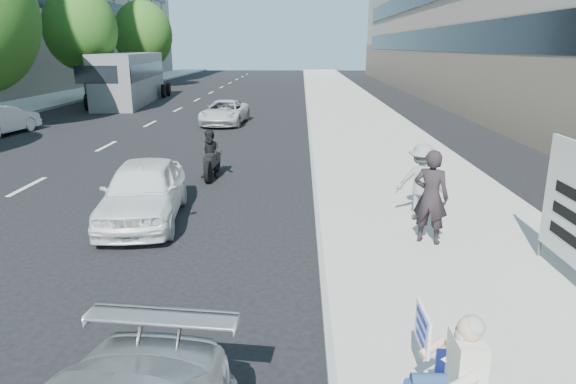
{
  "coord_description": "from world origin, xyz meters",
  "views": [
    {
      "loc": [
        1.07,
        -5.53,
        3.75
      ],
      "look_at": [
        0.85,
        3.48,
        1.18
      ],
      "focal_mm": 32.0,
      "sensor_mm": 36.0,
      "label": 1
    }
  ],
  "objects_px": {
    "white_sedan_mid": "(0,120)",
    "bus": "(131,78)",
    "jogger": "(421,181)",
    "seated_protester": "(450,371)",
    "pedestrian_woman": "(431,197)",
    "motorcycle": "(212,157)",
    "white_sedan_far": "(225,112)",
    "white_sedan_near": "(143,191)"
  },
  "relations": [
    {
      "from": "white_sedan_mid",
      "to": "bus",
      "type": "bearing_deg",
      "value": -89.7
    },
    {
      "from": "jogger",
      "to": "bus",
      "type": "xyz_separation_m",
      "value": [
        -14.24,
        24.86,
        0.67
      ]
    },
    {
      "from": "jogger",
      "to": "bus",
      "type": "height_order",
      "value": "bus"
    },
    {
      "from": "seated_protester",
      "to": "pedestrian_woman",
      "type": "height_order",
      "value": "pedestrian_woman"
    },
    {
      "from": "jogger",
      "to": "motorcycle",
      "type": "bearing_deg",
      "value": -22.77
    },
    {
      "from": "jogger",
      "to": "bus",
      "type": "relative_size",
      "value": 0.13
    },
    {
      "from": "white_sedan_far",
      "to": "motorcycle",
      "type": "relative_size",
      "value": 2.05
    },
    {
      "from": "jogger",
      "to": "white_sedan_near",
      "type": "relative_size",
      "value": 0.41
    },
    {
      "from": "pedestrian_woman",
      "to": "motorcycle",
      "type": "xyz_separation_m",
      "value": [
        -5.04,
        5.44,
        -0.41
      ]
    },
    {
      "from": "jogger",
      "to": "white_sedan_mid",
      "type": "xyz_separation_m",
      "value": [
        -15.74,
        11.38,
        -0.31
      ]
    },
    {
      "from": "white_sedan_mid",
      "to": "motorcycle",
      "type": "height_order",
      "value": "motorcycle"
    },
    {
      "from": "white_sedan_mid",
      "to": "seated_protester",
      "type": "bearing_deg",
      "value": 135.71
    },
    {
      "from": "white_sedan_near",
      "to": "white_sedan_far",
      "type": "distance_m",
      "value": 14.73
    },
    {
      "from": "white_sedan_mid",
      "to": "white_sedan_far",
      "type": "height_order",
      "value": "white_sedan_mid"
    },
    {
      "from": "white_sedan_mid",
      "to": "white_sedan_far",
      "type": "distance_m",
      "value": 9.98
    },
    {
      "from": "seated_protester",
      "to": "pedestrian_woman",
      "type": "distance_m",
      "value": 5.22
    },
    {
      "from": "white_sedan_near",
      "to": "white_sedan_far",
      "type": "xyz_separation_m",
      "value": [
        -0.33,
        14.72,
        -0.09
      ]
    },
    {
      "from": "pedestrian_woman",
      "to": "white_sedan_near",
      "type": "bearing_deg",
      "value": 12.08
    },
    {
      "from": "jogger",
      "to": "white_sedan_far",
      "type": "distance_m",
      "value": 16.16
    },
    {
      "from": "jogger",
      "to": "pedestrian_woman",
      "type": "xyz_separation_m",
      "value": [
        -0.15,
        -1.45,
        0.08
      ]
    },
    {
      "from": "white_sedan_far",
      "to": "motorcycle",
      "type": "height_order",
      "value": "motorcycle"
    },
    {
      "from": "pedestrian_woman",
      "to": "bus",
      "type": "xyz_separation_m",
      "value": [
        -14.08,
        26.32,
        0.59
      ]
    },
    {
      "from": "motorcycle",
      "to": "white_sedan_mid",
      "type": "bearing_deg",
      "value": 148.32
    },
    {
      "from": "seated_protester",
      "to": "motorcycle",
      "type": "xyz_separation_m",
      "value": [
        -3.99,
        10.55,
        -0.24
      ]
    },
    {
      "from": "seated_protester",
      "to": "white_sedan_mid",
      "type": "bearing_deg",
      "value": 129.03
    },
    {
      "from": "seated_protester",
      "to": "white_sedan_near",
      "type": "height_order",
      "value": "seated_protester"
    },
    {
      "from": "white_sedan_near",
      "to": "motorcycle",
      "type": "relative_size",
      "value": 1.94
    },
    {
      "from": "white_sedan_mid",
      "to": "bus",
      "type": "xyz_separation_m",
      "value": [
        1.51,
        13.49,
        0.99
      ]
    },
    {
      "from": "white_sedan_near",
      "to": "white_sedan_far",
      "type": "height_order",
      "value": "white_sedan_near"
    },
    {
      "from": "white_sedan_mid",
      "to": "motorcycle",
      "type": "distance_m",
      "value": 12.88
    },
    {
      "from": "white_sedan_near",
      "to": "white_sedan_mid",
      "type": "distance_m",
      "value": 14.86
    },
    {
      "from": "jogger",
      "to": "white_sedan_mid",
      "type": "distance_m",
      "value": 19.43
    },
    {
      "from": "bus",
      "to": "motorcycle",
      "type": "bearing_deg",
      "value": -72.58
    },
    {
      "from": "white_sedan_far",
      "to": "bus",
      "type": "height_order",
      "value": "bus"
    },
    {
      "from": "jogger",
      "to": "white_sedan_mid",
      "type": "bearing_deg",
      "value": -21.15
    },
    {
      "from": "seated_protester",
      "to": "bus",
      "type": "distance_m",
      "value": 34.03
    },
    {
      "from": "seated_protester",
      "to": "bus",
      "type": "xyz_separation_m",
      "value": [
        -13.03,
        31.43,
        0.76
      ]
    },
    {
      "from": "jogger",
      "to": "white_sedan_near",
      "type": "bearing_deg",
      "value": 13.59
    },
    {
      "from": "motorcycle",
      "to": "white_sedan_near",
      "type": "bearing_deg",
      "value": -99.14
    },
    {
      "from": "seated_protester",
      "to": "bus",
      "type": "relative_size",
      "value": 0.11
    },
    {
      "from": "bus",
      "to": "pedestrian_woman",
      "type": "bearing_deg",
      "value": -67.84
    },
    {
      "from": "white_sedan_near",
      "to": "jogger",
      "type": "bearing_deg",
      "value": -7.44
    }
  ]
}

